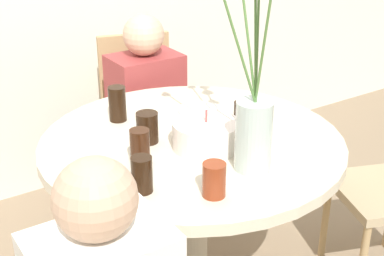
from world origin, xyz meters
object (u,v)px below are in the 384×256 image
(drink_glass_2, at_px, (147,127))
(drink_glass_4, at_px, (214,180))
(side_plate, at_px, (200,110))
(chair_left_flank, at_px, (140,111))
(drink_glass_0, at_px, (243,118))
(drink_glass_5, at_px, (142,174))
(flower_vase, at_px, (253,102))
(drink_glass_3, at_px, (140,147))
(drink_glass_1, at_px, (117,104))
(birthday_cake, at_px, (207,134))
(person_woman, at_px, (147,124))

(drink_glass_2, distance_m, drink_glass_4, 0.43)
(side_plate, xyz_separation_m, drink_glass_4, (-0.33, -0.56, 0.05))
(chair_left_flank, distance_m, drink_glass_0, 1.02)
(drink_glass_0, distance_m, drink_glass_5, 0.53)
(chair_left_flank, height_order, drink_glass_4, chair_left_flank)
(flower_vase, distance_m, drink_glass_3, 0.40)
(drink_glass_0, xyz_separation_m, drink_glass_3, (-0.43, 0.00, -0.00))
(drink_glass_0, bearing_deg, drink_glass_5, -163.19)
(drink_glass_4, bearing_deg, drink_glass_1, 88.98)
(drink_glass_1, height_order, drink_glass_5, drink_glass_1)
(drink_glass_5, bearing_deg, drink_glass_4, -40.06)
(drink_glass_1, xyz_separation_m, drink_glass_3, (-0.10, -0.37, -0.01))
(birthday_cake, bearing_deg, drink_glass_0, 4.80)
(drink_glass_0, xyz_separation_m, drink_glass_5, (-0.51, -0.15, -0.01))
(chair_left_flank, xyz_separation_m, drink_glass_2, (-0.40, -0.83, 0.32))
(drink_glass_4, xyz_separation_m, person_woman, (0.37, 1.10, -0.33))
(birthday_cake, distance_m, drink_glass_0, 0.17)
(drink_glass_1, xyz_separation_m, drink_glass_5, (-0.18, -0.53, -0.01))
(birthday_cake, distance_m, side_plate, 0.33)
(drink_glass_5, bearing_deg, drink_glass_1, 71.34)
(birthday_cake, bearing_deg, person_woman, 76.14)
(drink_glass_0, relative_size, drink_glass_4, 1.18)
(chair_left_flank, bearing_deg, drink_glass_5, -101.71)
(drink_glass_2, distance_m, drink_glass_5, 0.34)
(chair_left_flank, height_order, flower_vase, flower_vase)
(chair_left_flank, bearing_deg, drink_glass_2, -100.15)
(birthday_cake, height_order, drink_glass_4, birthday_cake)
(birthday_cake, bearing_deg, chair_left_flank, 75.83)
(drink_glass_5, bearing_deg, birthday_cake, 22.50)
(birthday_cake, height_order, drink_glass_5, birthday_cake)
(flower_vase, relative_size, drink_glass_5, 6.75)
(drink_glass_5, bearing_deg, drink_glass_0, 16.81)
(drink_glass_2, bearing_deg, flower_vase, -61.36)
(drink_glass_1, distance_m, drink_glass_2, 0.23)
(drink_glass_0, height_order, person_woman, person_woman)
(chair_left_flank, height_order, drink_glass_5, chair_left_flank)
(drink_glass_1, bearing_deg, chair_left_flank, 55.61)
(side_plate, relative_size, drink_glass_4, 1.70)
(drink_glass_5, xyz_separation_m, person_woman, (0.54, 0.97, -0.33))
(drink_glass_5, distance_m, person_woman, 1.15)
(drink_glass_1, relative_size, drink_glass_5, 1.21)
(chair_left_flank, distance_m, birthday_cake, 1.06)
(chair_left_flank, height_order, birthday_cake, birthday_cake)
(drink_glass_0, bearing_deg, side_plate, 91.90)
(drink_glass_3, bearing_deg, birthday_cake, -4.02)
(drink_glass_3, bearing_deg, chair_left_flank, 62.29)
(drink_glass_2, xyz_separation_m, drink_glass_4, (-0.01, -0.43, -0.00))
(birthday_cake, distance_m, person_woman, 0.91)
(flower_vase, bearing_deg, drink_glass_3, 143.72)
(side_plate, xyz_separation_m, person_woman, (0.04, 0.54, -0.28))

